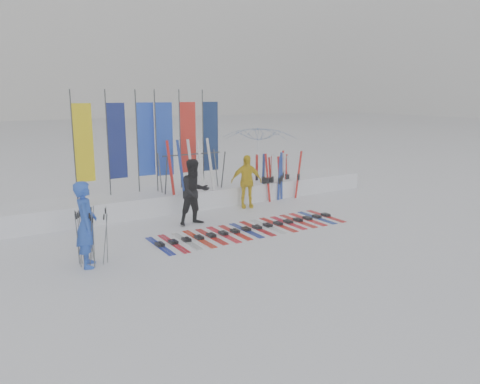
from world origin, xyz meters
TOP-DOWN VIEW (x-y plane):
  - ground at (0.00, 0.00)m, footprint 120.00×120.00m
  - snow_bank at (0.00, 4.60)m, footprint 14.00×1.60m
  - person_blue at (-4.20, 0.74)m, footprint 0.62×0.78m
  - person_black at (-0.76, 2.50)m, footprint 0.94×0.75m
  - person_yellow at (1.58, 3.44)m, footprint 1.10×0.76m
  - tent_canopy at (3.33, 5.32)m, footprint 3.50×3.53m
  - ski_row at (0.32, 1.19)m, footprint 5.57×1.68m
  - pole_cluster at (-4.13, 0.87)m, footprint 0.72×0.76m
  - feather_flags at (-1.05, 4.83)m, footprint 4.74×0.29m
  - ski_rack at (0.00, 4.20)m, footprint 2.04×0.80m
  - upright_skis at (3.21, 4.06)m, footprint 1.53×1.16m

SIDE VIEW (x-z plane):
  - ground at x=0.00m, z-range 0.00..0.00m
  - ski_row at x=0.32m, z-range 0.00..0.07m
  - snow_bank at x=0.00m, z-range 0.00..0.60m
  - pole_cluster at x=-4.13m, z-range -0.02..1.24m
  - upright_skis at x=3.21m, z-range -0.06..1.64m
  - person_yellow at x=1.58m, z-range 0.00..1.73m
  - person_black at x=-0.76m, z-range 0.00..1.88m
  - person_blue at x=-4.20m, z-range 0.00..1.88m
  - tent_canopy at x=3.33m, z-range 0.00..2.53m
  - ski_rack at x=0.00m, z-range 0.77..2.00m
  - feather_flags at x=-1.05m, z-range 0.64..3.84m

